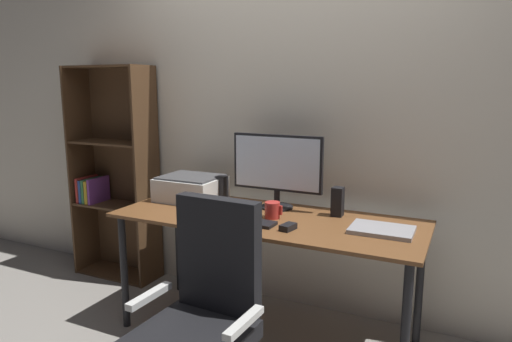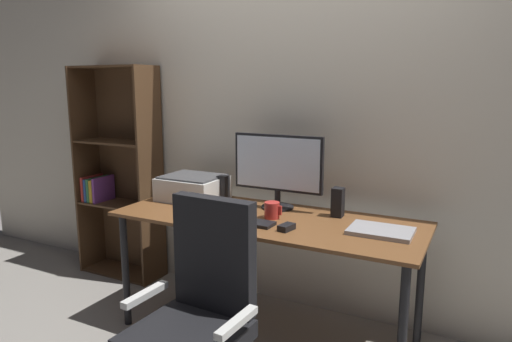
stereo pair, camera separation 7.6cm
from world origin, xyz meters
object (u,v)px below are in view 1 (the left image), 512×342
object	(u,v)px
laptop	(382,230)
bookshelf	(115,175)
monitor	(277,166)
printer	(191,188)
keyboard	(250,222)
speaker_left	(222,189)
coffee_mug	(272,210)
mouse	(288,227)
speaker_right	(338,202)
office_chair	(202,329)
desk	(267,230)

from	to	relation	value
laptop	bookshelf	xyz separation A→B (m)	(-2.11, 0.34, 0.05)
monitor	printer	xyz separation A→B (m)	(-0.59, -0.06, -0.18)
keyboard	laptop	xyz separation A→B (m)	(0.68, 0.17, 0.00)
keyboard	speaker_left	size ratio (longest dim) A/B	1.71
bookshelf	keyboard	bearing A→B (deg)	-19.44
laptop	printer	xyz separation A→B (m)	(-1.27, 0.14, 0.07)
coffee_mug	printer	world-z (taller)	printer
monitor	mouse	world-z (taller)	monitor
coffee_mug	keyboard	bearing A→B (deg)	-115.07
speaker_right	office_chair	world-z (taller)	office_chair
keyboard	mouse	size ratio (longest dim) A/B	3.02
speaker_left	printer	world-z (taller)	speaker_left
desk	speaker_left	distance (m)	0.48
keyboard	coffee_mug	distance (m)	0.17
laptop	office_chair	xyz separation A→B (m)	(-0.59, -0.81, -0.29)
speaker_right	coffee_mug	bearing A→B (deg)	-147.81
monitor	keyboard	distance (m)	0.44
desk	office_chair	distance (m)	0.82
desk	bookshelf	bearing A→B (deg)	166.65
desk	monitor	distance (m)	0.40
keyboard	speaker_right	xyz separation A→B (m)	(0.39, 0.35, 0.08)
speaker_left	printer	distance (m)	0.21
mouse	coffee_mug	bearing A→B (deg)	146.08
monitor	speaker_right	size ratio (longest dim) A/B	3.39
mouse	laptop	xyz separation A→B (m)	(0.45, 0.18, -0.01)
mouse	office_chair	xyz separation A→B (m)	(-0.14, -0.63, -0.30)
laptop	speaker_right	world-z (taller)	speaker_right
monitor	desk	bearing A→B (deg)	-83.10
mouse	speaker_left	world-z (taller)	speaker_left
keyboard	laptop	size ratio (longest dim) A/B	0.91
coffee_mug	office_chair	world-z (taller)	office_chair
mouse	keyboard	bearing A→B (deg)	-171.73
coffee_mug	printer	xyz separation A→B (m)	(-0.65, 0.15, 0.03)
coffee_mug	laptop	distance (m)	0.61
monitor	bookshelf	xyz separation A→B (m)	(-1.43, 0.14, -0.20)
speaker_left	office_chair	bearing A→B (deg)	-64.77
keyboard	office_chair	distance (m)	0.71
monitor	speaker_left	size ratio (longest dim) A/B	3.39
laptop	speaker_right	size ratio (longest dim) A/B	1.88
laptop	mouse	bearing A→B (deg)	-158.54
speaker_left	printer	bearing A→B (deg)	-166.26
laptop	speaker_left	bearing A→B (deg)	169.64
mouse	coffee_mug	xyz separation A→B (m)	(-0.16, 0.16, 0.03)
monitor	mouse	distance (m)	0.50
mouse	bookshelf	bearing A→B (deg)	174.31
printer	monitor	bearing A→B (deg)	5.59
monitor	mouse	xyz separation A→B (m)	(0.23, -0.38, -0.25)
monitor	coffee_mug	xyz separation A→B (m)	(0.06, -0.21, -0.21)
coffee_mug	speaker_right	size ratio (longest dim) A/B	0.61
monitor	office_chair	xyz separation A→B (m)	(0.08, -1.00, -0.54)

